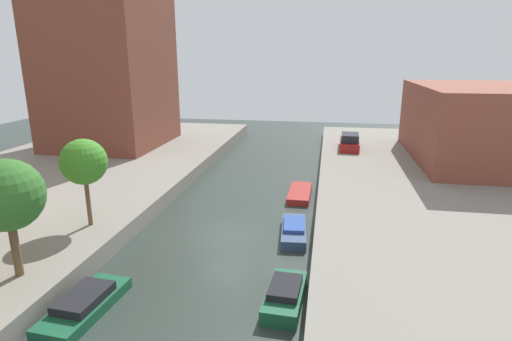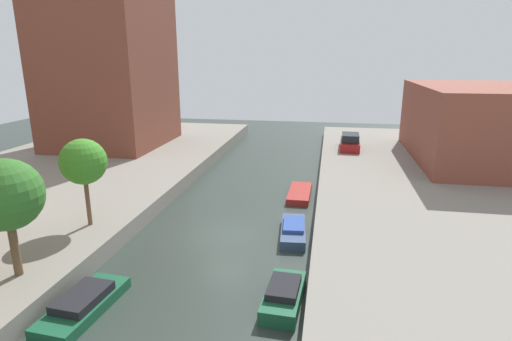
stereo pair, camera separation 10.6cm
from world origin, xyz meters
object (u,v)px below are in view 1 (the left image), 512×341
street_tree_1 (6,196)px  moored_boat_left_2 (85,304)px  low_block_right (476,123)px  moored_boat_right_2 (285,295)px  apartment_tower_far (106,40)px  street_tree_2 (84,162)px  parked_car (350,142)px  moored_boat_right_3 (294,230)px  moored_boat_right_4 (300,193)px

street_tree_1 → moored_boat_left_2: (3.23, -0.58, -4.16)m
low_block_right → moored_boat_right_2: low_block_right is taller
apartment_tower_far → low_block_right: apartment_tower_far is taller
street_tree_2 → moored_boat_left_2: bearing=-61.6°
street_tree_1 → parked_car: 30.77m
moored_boat_right_2 → street_tree_1: bearing=-173.0°
apartment_tower_far → moored_boat_right_2: size_ratio=5.81×
apartment_tower_far → moored_boat_right_2: (20.04, -23.75, -10.80)m
parked_car → street_tree_1: bearing=-118.4°
street_tree_2 → moored_boat_right_2: street_tree_2 is taller
low_block_right → moored_boat_right_3: size_ratio=3.84×
apartment_tower_far → street_tree_2: 22.69m
low_block_right → moored_boat_left_2: 33.36m
moored_boat_right_2 → moored_boat_right_3: (-0.21, 6.72, -0.07)m
moored_boat_right_3 → moored_boat_right_2: bearing=-88.2°
street_tree_2 → moored_boat_right_3: street_tree_2 is taller
apartment_tower_far → street_tree_2: size_ratio=4.33×
apartment_tower_far → moored_boat_right_3: apartment_tower_far is taller
apartment_tower_far → moored_boat_left_2: bearing=-64.5°
moored_boat_right_4 → street_tree_1: bearing=-125.6°
parked_car → moored_boat_right_4: bearing=-108.0°
parked_car → moored_boat_right_4: parked_car is taller
street_tree_1 → moored_boat_right_3: street_tree_1 is taller
moored_boat_right_3 → moored_boat_right_4: size_ratio=0.97×
street_tree_1 → moored_boat_right_3: (10.79, 8.07, -4.17)m
parked_car → apartment_tower_far: bearing=-175.5°
low_block_right → moored_boat_right_2: (-13.96, -23.09, -3.79)m
low_block_right → parked_car: bearing=166.4°
street_tree_1 → moored_boat_right_3: bearing=36.8°
street_tree_2 → parked_car: street_tree_2 is taller
low_block_right → moored_boat_left_2: size_ratio=3.66×
moored_boat_left_2 → moored_boat_right_3: 11.48m
apartment_tower_far → moored_boat_right_3: 28.31m
apartment_tower_far → moored_boat_right_2: apartment_tower_far is taller
street_tree_2 → street_tree_1: bearing=-90.0°
apartment_tower_far → street_tree_1: apartment_tower_far is taller
apartment_tower_far → parked_car: size_ratio=4.37×
low_block_right → moored_boat_right_4: 17.67m
apartment_tower_far → moored_boat_right_3: size_ratio=4.93×
moored_boat_right_3 → moored_boat_right_4: (-0.15, 6.80, -0.10)m
moored_boat_right_2 → moored_boat_right_3: size_ratio=0.85×
street_tree_2 → moored_boat_right_4: bearing=41.7°
low_block_right → moored_boat_right_3: (-14.17, -16.37, -3.86)m
moored_boat_left_2 → street_tree_2: bearing=118.4°
street_tree_1 → moored_boat_right_4: size_ratio=1.17×
parked_car → moored_boat_right_3: bearing=-101.3°
apartment_tower_far → parked_car: (23.61, 1.85, -9.57)m
street_tree_2 → apartment_tower_far: bearing=114.6°
moored_boat_right_3 → low_block_right: bearing=49.1°
parked_car → moored_boat_right_4: 12.78m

